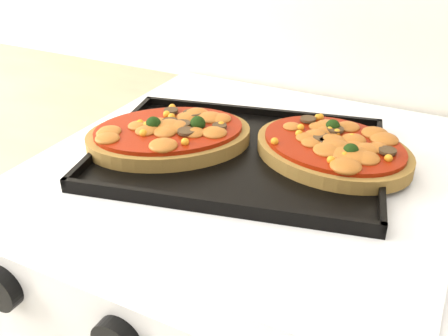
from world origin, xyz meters
The scene contains 5 objects.
control_panel centered at (0.00, 1.39, 0.85)m, with size 0.60×0.02×0.09m, color silver.
knob_left centered at (-0.17, 1.37, 0.85)m, with size 0.06×0.06×0.02m, color black.
baking_tray centered at (-0.02, 1.69, 0.92)m, with size 0.41×0.30×0.02m, color black.
pizza_left centered at (-0.13, 1.67, 0.94)m, with size 0.25×0.18×0.04m, color olive, non-canonical shape.
pizza_right centered at (0.11, 1.74, 0.94)m, with size 0.23×0.18×0.03m, color olive, non-canonical shape.
Camera 1 is at (0.26, 1.10, 1.27)m, focal length 40.00 mm.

